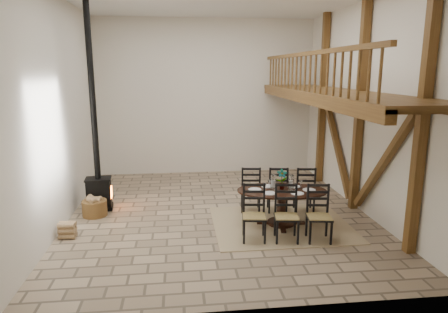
{
  "coord_description": "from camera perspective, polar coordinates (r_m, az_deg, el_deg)",
  "views": [
    {
      "loc": [
        -0.93,
        -9.1,
        3.4
      ],
      "look_at": [
        0.17,
        0.4,
        1.31
      ],
      "focal_mm": 32.0,
      "sensor_mm": 36.0,
      "label": 1
    }
  ],
  "objects": [
    {
      "name": "room_shell",
      "position": [
        9.35,
        6.63,
        9.88
      ],
      "size": [
        7.02,
        8.02,
        5.01
      ],
      "color": "silver",
      "rests_on": "ground"
    },
    {
      "name": "ground",
      "position": [
        9.76,
        -0.7,
        -8.07
      ],
      "size": [
        8.0,
        8.0,
        0.0
      ],
      "primitive_type": "plane",
      "color": "tan",
      "rests_on": "ground"
    },
    {
      "name": "rug",
      "position": [
        9.15,
        8.12,
        -9.54
      ],
      "size": [
        3.0,
        2.5,
        0.02
      ],
      "primitive_type": "cube",
      "color": "tan",
      "rests_on": "ground"
    },
    {
      "name": "log_basket",
      "position": [
        10.01,
        -18.0,
        -6.92
      ],
      "size": [
        0.57,
        0.57,
        0.48
      ],
      "rotation": [
        0.0,
        0.0,
        -0.35
      ],
      "color": "brown",
      "rests_on": "ground"
    },
    {
      "name": "log_stack",
      "position": [
        8.93,
        -21.47,
        -9.77
      ],
      "size": [
        0.35,
        0.25,
        0.34
      ],
      "rotation": [
        0.0,
        0.0,
        -0.06
      ],
      "color": "tan",
      "rests_on": "ground"
    },
    {
      "name": "dining_table",
      "position": [
        9.01,
        8.2,
        -7.1
      ],
      "size": [
        2.12,
        2.41,
        1.27
      ],
      "rotation": [
        0.0,
        0.0,
        -0.14
      ],
      "color": "black",
      "rests_on": "ground"
    },
    {
      "name": "wood_stove",
      "position": [
        10.16,
        -17.67,
        -1.13
      ],
      "size": [
        0.66,
        0.53,
        5.0
      ],
      "rotation": [
        0.0,
        0.0,
        0.09
      ],
      "color": "black",
      "rests_on": "ground"
    }
  ]
}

